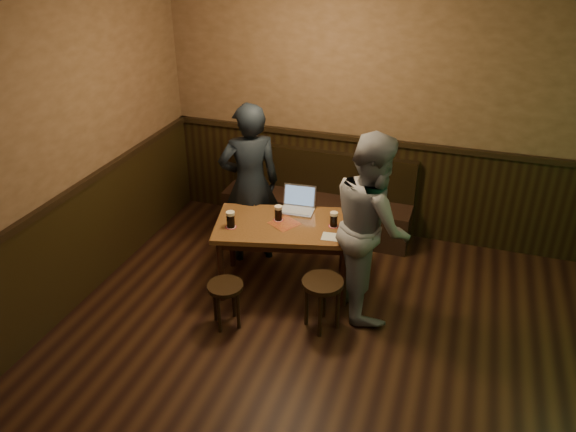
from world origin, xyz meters
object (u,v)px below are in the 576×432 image
(bench, at_px, (317,207))
(pint_mid, at_px, (278,213))
(pint_left, at_px, (231,219))
(laptop, at_px, (298,204))
(stool_right, at_px, (322,290))
(pub_table, at_px, (285,232))
(stool_left, at_px, (226,293))
(person_grey, at_px, (371,225))
(person_suit, at_px, (250,184))
(pint_right, at_px, (334,219))

(bench, relative_size, pint_mid, 14.06)
(pint_left, xyz_separation_m, laptop, (0.50, 0.55, -0.02))
(stool_right, relative_size, laptop, 1.44)
(pub_table, relative_size, pint_left, 8.82)
(stool_left, height_order, person_grey, person_grey)
(bench, bearing_deg, stool_left, -98.73)
(bench, bearing_deg, pint_mid, -93.97)
(pint_mid, height_order, person_grey, person_grey)
(pint_left, distance_m, person_suit, 0.63)
(pint_mid, distance_m, laptop, 0.30)
(person_grey, bearing_deg, bench, 9.10)
(pint_mid, xyz_separation_m, pint_right, (0.54, 0.05, -0.00))
(bench, height_order, pint_mid, bench)
(pub_table, distance_m, pint_left, 0.55)
(pint_mid, distance_m, pint_right, 0.55)
(bench, height_order, pint_right, bench)
(stool_left, relative_size, person_suit, 0.25)
(pint_mid, relative_size, laptop, 0.45)
(pint_right, relative_size, laptop, 0.43)
(stool_left, distance_m, pint_right, 1.24)
(stool_left, height_order, pint_right, pint_right)
(pint_right, bearing_deg, pub_table, -168.02)
(pint_right, distance_m, person_grey, 0.43)
(bench, xyz_separation_m, pint_right, (0.46, -1.09, 0.48))
(pint_right, height_order, person_grey, person_grey)
(person_grey, bearing_deg, stool_left, 96.59)
(pint_right, xyz_separation_m, laptop, (-0.43, 0.23, -0.02))
(stool_right, distance_m, person_grey, 0.74)
(bench, relative_size, stool_right, 4.37)
(pub_table, xyz_separation_m, pint_left, (-0.46, -0.23, 0.18))
(pint_mid, xyz_separation_m, laptop, (0.11, 0.28, -0.02))
(stool_left, distance_m, pint_mid, 0.95)
(bench, distance_m, pub_table, 1.23)
(pint_right, bearing_deg, bench, 113.08)
(pub_table, distance_m, stool_right, 0.78)
(person_suit, bearing_deg, stool_left, 67.59)
(pub_table, distance_m, person_grey, 0.89)
(stool_left, bearing_deg, pub_table, 68.67)
(pint_mid, xyz_separation_m, person_grey, (0.93, -0.11, 0.09))
(pub_table, height_order, pint_left, pint_left)
(pint_right, bearing_deg, stool_left, -131.36)
(bench, xyz_separation_m, person_grey, (0.85, -1.25, 0.57))
(stool_left, xyz_separation_m, person_suit, (-0.22, 1.17, 0.52))
(pub_table, height_order, stool_left, pub_table)
(bench, bearing_deg, laptop, -87.71)
(bench, distance_m, stool_left, 1.98)
(pint_right, height_order, person_suit, person_suit)
(bench, height_order, stool_left, bench)
(stool_right, height_order, person_suit, person_suit)
(stool_left, height_order, pint_left, pint_left)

